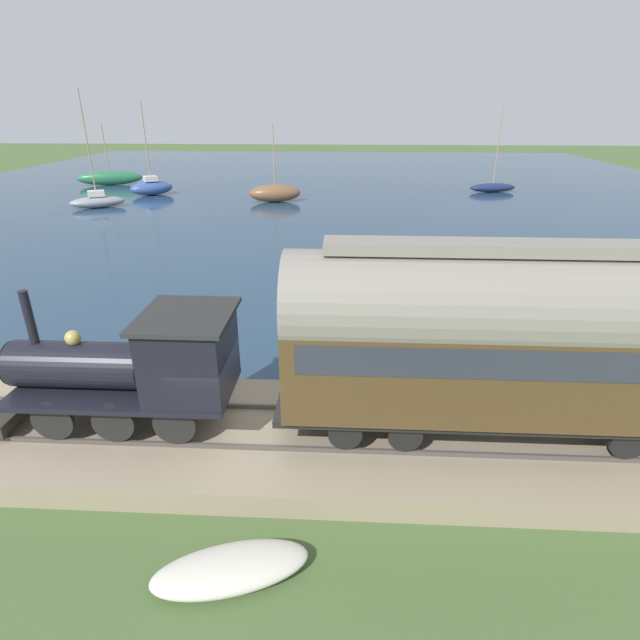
# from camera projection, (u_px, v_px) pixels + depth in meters

# --- Properties ---
(ground_plane) EXTENTS (200.00, 200.00, 0.00)m
(ground_plane) POSITION_uv_depth(u_px,v_px,m) (239.00, 446.00, 12.35)
(ground_plane) COLOR #476033
(harbor_water) EXTENTS (80.00, 80.00, 0.01)m
(harbor_water) POSITION_uv_depth(u_px,v_px,m) (322.00, 186.00, 51.41)
(harbor_water) COLOR navy
(harbor_water) RESTS_ON ground
(rail_embankment) EXTENTS (4.62, 56.00, 0.67)m
(rail_embankment) POSITION_uv_depth(u_px,v_px,m) (238.00, 436.00, 12.27)
(rail_embankment) COLOR gray
(rail_embankment) RESTS_ON ground
(steam_locomotive) EXTENTS (2.25, 5.73, 3.33)m
(steam_locomotive) POSITION_uv_depth(u_px,v_px,m) (143.00, 363.00, 11.58)
(steam_locomotive) COLOR black
(steam_locomotive) RESTS_ON rail_embankment
(passenger_coach) EXTENTS (2.36, 10.61, 4.58)m
(passenger_coach) POSITION_uv_depth(u_px,v_px,m) (519.00, 335.00, 10.80)
(passenger_coach) COLOR black
(passenger_coach) RESTS_ON rail_embankment
(sailboat_gray) EXTENTS (3.21, 4.39, 8.85)m
(sailboat_gray) POSITION_uv_depth(u_px,v_px,m) (97.00, 201.00, 40.50)
(sailboat_gray) COLOR gray
(sailboat_gray) RESTS_ON harbor_water
(sailboat_blue) EXTENTS (3.52, 4.16, 8.03)m
(sailboat_blue) POSITION_uv_depth(u_px,v_px,m) (152.00, 187.00, 46.06)
(sailboat_blue) COLOR #335199
(sailboat_blue) RESTS_ON harbor_water
(sailboat_navy) EXTENTS (2.19, 4.69, 8.04)m
(sailboat_navy) POSITION_uv_depth(u_px,v_px,m) (493.00, 187.00, 47.72)
(sailboat_navy) COLOR #192347
(sailboat_navy) RESTS_ON harbor_water
(sailboat_brown) EXTENTS (2.65, 4.68, 6.37)m
(sailboat_brown) POSITION_uv_depth(u_px,v_px,m) (275.00, 193.00, 42.84)
(sailboat_brown) COLOR brown
(sailboat_brown) RESTS_ON harbor_water
(sailboat_green) EXTENTS (2.98, 6.57, 5.95)m
(sailboat_green) POSITION_uv_depth(u_px,v_px,m) (110.00, 178.00, 51.74)
(sailboat_green) COLOR #236B42
(sailboat_green) RESTS_ON harbor_water
(rowboat_mid_harbor) EXTENTS (1.09, 2.36, 0.36)m
(rowboat_mid_harbor) POSITION_uv_depth(u_px,v_px,m) (518.00, 306.00, 20.43)
(rowboat_mid_harbor) COLOR #B7B2A3
(rowboat_mid_harbor) RESTS_ON harbor_water
(rowboat_near_shore) EXTENTS (2.88, 2.80, 0.36)m
(rowboat_near_shore) POSITION_uv_depth(u_px,v_px,m) (421.00, 315.00, 19.53)
(rowboat_near_shore) COLOR beige
(rowboat_near_shore) RESTS_ON harbor_water
(rowboat_far_out) EXTENTS (1.62, 2.29, 0.47)m
(rowboat_far_out) POSITION_uv_depth(u_px,v_px,m) (486.00, 355.00, 16.32)
(rowboat_far_out) COLOR #B7B2A3
(rowboat_far_out) RESTS_ON harbor_water
(rowboat_off_pier) EXTENTS (2.21, 1.77, 0.33)m
(rowboat_off_pier) POSITION_uv_depth(u_px,v_px,m) (220.00, 312.00, 19.89)
(rowboat_off_pier) COLOR #B7B2A3
(rowboat_off_pier) RESTS_ON harbor_water
(beached_dinghy) EXTENTS (1.88, 3.00, 0.44)m
(beached_dinghy) POSITION_uv_depth(u_px,v_px,m) (231.00, 569.00, 8.84)
(beached_dinghy) COLOR beige
(beached_dinghy) RESTS_ON ground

